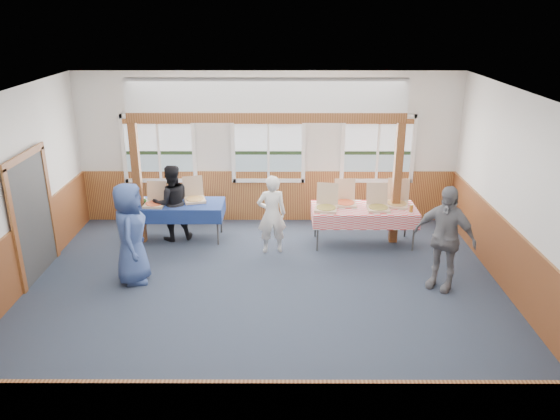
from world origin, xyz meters
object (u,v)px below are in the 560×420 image
at_px(table_left, 177,206).
at_px(table_right, 364,210).
at_px(woman_white, 272,214).
at_px(man_blue, 131,233).
at_px(person_grey, 444,238).
at_px(woman_black, 172,203).

xyz_separation_m(table_left, table_right, (3.68, -0.24, 0.00)).
xyz_separation_m(woman_white, man_blue, (-2.32, -1.19, 0.12)).
xyz_separation_m(man_blue, person_grey, (5.15, -0.21, 0.01)).
xyz_separation_m(woman_white, person_grey, (2.82, -1.39, 0.13)).
height_order(table_left, table_right, same).
relative_size(table_left, woman_white, 1.29).
relative_size(woman_white, man_blue, 0.87).
distance_m(woman_white, woman_black, 2.08).
height_order(table_right, woman_white, woman_white).
bearing_deg(man_blue, table_right, -76.39).
xyz_separation_m(table_right, woman_white, (-1.78, -0.38, 0.05)).
bearing_deg(woman_white, person_grey, 144.50).
bearing_deg(woman_white, table_left, -27.40).
relative_size(table_left, woman_black, 1.27).
distance_m(table_right, person_grey, 2.06).
xyz_separation_m(table_right, person_grey, (1.04, -1.77, 0.18)).
bearing_deg(table_left, woman_black, -159.58).
bearing_deg(table_right, woman_black, -173.98).
height_order(table_right, man_blue, man_blue).
xyz_separation_m(table_left, woman_white, (1.90, -0.62, 0.06)).
distance_m(woman_black, person_grey, 5.21).
distance_m(woman_white, man_blue, 2.61).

